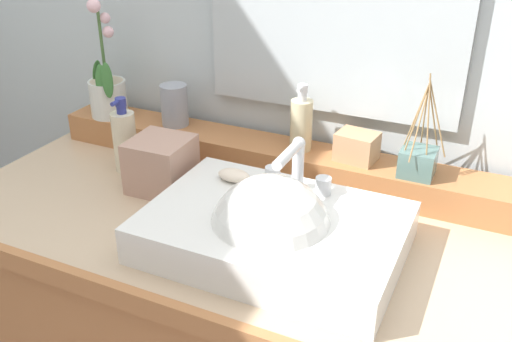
% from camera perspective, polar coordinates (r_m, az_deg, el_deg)
% --- Properties ---
extents(back_ledge, '(1.22, 0.12, 0.07)m').
position_cam_1_polar(back_ledge, '(1.37, 2.87, 1.12)').
color(back_ledge, '#AE6E40').
rests_on(back_ledge, vanity_cabinet).
extents(sink_basin, '(0.48, 0.33, 0.27)m').
position_cam_1_polar(sink_basin, '(1.08, 1.64, -6.26)').
color(sink_basin, white).
rests_on(sink_basin, vanity_cabinet).
extents(soap_bar, '(0.07, 0.04, 0.02)m').
position_cam_1_polar(soap_bar, '(1.18, -2.24, -0.43)').
color(soap_bar, beige).
rests_on(soap_bar, sink_basin).
extents(potted_plant, '(0.10, 0.10, 0.34)m').
position_cam_1_polar(potted_plant, '(1.56, -14.68, 8.06)').
color(potted_plant, silver).
rests_on(potted_plant, back_ledge).
extents(soap_dispenser, '(0.05, 0.05, 0.16)m').
position_cam_1_polar(soap_dispenser, '(1.32, 4.56, 4.79)').
color(soap_dispenser, beige).
rests_on(soap_dispenser, back_ledge).
extents(tumbler_cup, '(0.07, 0.07, 0.11)m').
position_cam_1_polar(tumbler_cup, '(1.47, -8.18, 6.56)').
color(tumbler_cup, '#949AA6').
rests_on(tumbler_cup, back_ledge).
extents(reed_diffuser, '(0.09, 0.11, 0.23)m').
position_cam_1_polar(reed_diffuser, '(1.25, 15.92, 0.99)').
color(reed_diffuser, slate).
rests_on(reed_diffuser, back_ledge).
extents(trinket_box, '(0.10, 0.08, 0.06)m').
position_cam_1_polar(trinket_box, '(1.29, 10.07, 2.43)').
color(trinket_box, tan).
rests_on(trinket_box, back_ledge).
extents(lotion_bottle, '(0.06, 0.06, 0.19)m').
position_cam_1_polar(lotion_bottle, '(1.41, -13.01, 3.03)').
color(lotion_bottle, beige).
rests_on(lotion_bottle, vanity_cabinet).
extents(tissue_box, '(0.13, 0.13, 0.12)m').
position_cam_1_polar(tissue_box, '(1.31, -9.47, 0.67)').
color(tissue_box, tan).
rests_on(tissue_box, vanity_cabinet).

